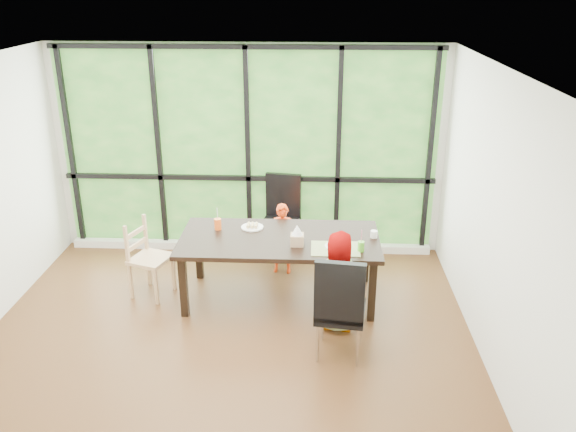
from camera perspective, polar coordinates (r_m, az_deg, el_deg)
The scene contains 23 objects.
ground at distance 6.13m, azimuth -5.88°, elevation -11.85°, with size 5.00×5.00×0.00m, color black.
back_wall at distance 7.61m, azimuth -3.86°, elevation 6.32°, with size 5.00×5.00×0.00m, color silver.
foliage_backdrop at distance 7.59m, azimuth -3.88°, elevation 6.28°, with size 4.80×0.02×2.65m, color #255320.
window_mullions at distance 7.55m, azimuth -3.91°, elevation 6.20°, with size 4.80×0.06×2.65m, color black, non-canonical shape.
window_sill at distance 7.97m, azimuth -3.70°, elevation -2.91°, with size 4.80×0.12×0.10m, color silver.
dining_table at distance 6.66m, azimuth -0.82°, elevation -5.05°, with size 2.20×1.08×0.75m, color black.
chair_window_leather at distance 7.56m, azimuth -0.74°, elevation -0.24°, with size 0.46×0.46×1.08m, color black.
chair_interior_leather at distance 5.65m, azimuth 5.12°, elevation -8.54°, with size 0.46×0.46×1.08m, color black.
chair_end_beech at distance 6.87m, azimuth -13.16°, elevation -4.06°, with size 0.42×0.40×0.90m, color tan.
child_toddler at distance 7.21m, azimuth -0.51°, elevation -2.21°, with size 0.32×0.21×0.89m, color red.
child_older at distance 6.04m, azimuth 5.03°, elevation -6.38°, with size 0.53×0.34×1.08m, color slate.
placemat at distance 6.25m, azimuth 4.61°, elevation -3.18°, with size 0.51×0.38×0.01m, color tan.
plate_far at distance 6.75m, azimuth -3.48°, elevation -1.09°, with size 0.26×0.26×0.02m, color white.
plate_near at distance 6.29m, azimuth 4.78°, elevation -2.96°, with size 0.26×0.26×0.02m, color white.
orange_cup at distance 6.73m, azimuth -6.82°, elevation -0.78°, with size 0.08×0.08×0.13m, color orange.
green_cup at distance 6.20m, azimuth 7.09°, elevation -2.94°, with size 0.07×0.07×0.11m, color #5AC22E.
white_mug at distance 6.55m, azimuth 8.33°, elevation -1.76°, with size 0.08×0.08×0.08m, color white.
tissue_box at distance 6.30m, azimuth 0.89°, elevation -2.31°, with size 0.14×0.14×0.12m, color tan.
crepe_rolls_far at distance 6.74m, azimuth -3.49°, elevation -0.89°, with size 0.15×0.12×0.04m, color tan, non-canonical shape.
crepe_rolls_near at distance 6.28m, azimuth 4.79°, elevation -2.74°, with size 0.15×0.12×0.04m, color tan, non-canonical shape.
straw_white at distance 6.69m, azimuth -6.86°, elevation 0.04°, with size 0.01×0.01×0.20m, color white.
straw_pink at distance 6.16m, azimuth 7.13°, elevation -2.14°, with size 0.01×0.01×0.20m, color pink.
tissue at distance 6.25m, azimuth 0.90°, elevation -1.34°, with size 0.12×0.12×0.11m, color white.
Camera 1 is at (0.85, -5.02, 3.42)m, focal length 36.69 mm.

